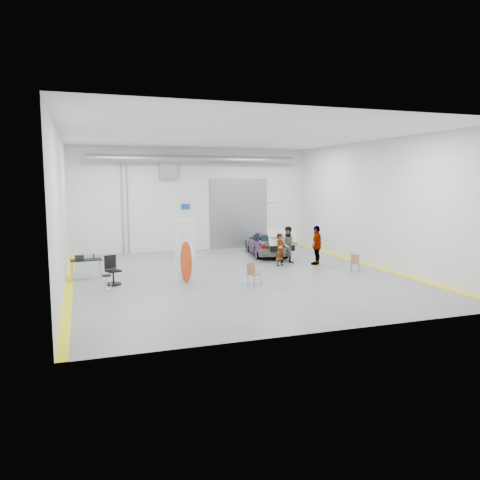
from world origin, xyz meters
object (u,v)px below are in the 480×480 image
object	(u,v)px
surfboard_display	(186,256)
person_a	(280,250)
person_c	(317,245)
work_table	(84,260)
office_chair	(113,272)
person_b	(289,245)
shop_stool	(107,284)
sedan_car	(267,243)
folding_chair_near	(254,278)
folding_chair_far	(355,267)

from	to	relation	value
surfboard_display	person_a	bearing A→B (deg)	26.81
person_c	work_table	world-z (taller)	person_c
person_c	office_chair	bearing A→B (deg)	-35.24
person_b	work_table	bearing A→B (deg)	-162.83
shop_stool	office_chair	size ratio (longest dim) A/B	0.60
work_table	person_b	bearing A→B (deg)	2.58
sedan_car	person_a	size ratio (longest dim) A/B	2.86
person_b	person_c	xyz separation A→B (m)	(1.11, -0.80, 0.04)
person_c	office_chair	xyz separation A→B (m)	(-9.75, -1.34, -0.46)
folding_chair_near	shop_stool	distance (m)	5.61
sedan_car	surfboard_display	world-z (taller)	surfboard_display
person_b	folding_chair_far	bearing A→B (deg)	-43.27
shop_stool	person_b	bearing A→B (deg)	21.80
person_a	shop_stool	xyz separation A→B (m)	(-8.27, -3.09, -0.44)
person_b	sedan_car	bearing A→B (deg)	106.38
folding_chair_near	office_chair	bearing A→B (deg)	137.50
person_b	folding_chair_far	xyz separation A→B (m)	(1.89, -3.01, -0.68)
person_c	work_table	xyz separation A→B (m)	(-10.81, 0.37, -0.18)
person_a	folding_chair_far	xyz separation A→B (m)	(2.58, -2.52, -0.54)
person_b	work_table	size ratio (longest dim) A/B	1.41
folding_chair_near	office_chair	distance (m)	5.60
sedan_car	surfboard_display	size ratio (longest dim) A/B	1.65
person_b	surfboard_display	bearing A→B (deg)	-140.09
person_a	folding_chair_far	size ratio (longest dim) A/B	2.02
person_a	person_c	bearing A→B (deg)	-38.30
person_a	office_chair	xyz separation A→B (m)	(-7.95, -1.66, -0.28)
person_c	office_chair	distance (m)	9.85
person_a	person_b	distance (m)	0.86
person_b	shop_stool	world-z (taller)	person_b
person_a	folding_chair_far	distance (m)	3.65
sedan_car	folding_chair_far	xyz separation A→B (m)	(1.98, -5.79, -0.41)
person_a	folding_chair_near	bearing A→B (deg)	-155.58
surfboard_display	folding_chair_near	size ratio (longest dim) A/B	3.17
person_b	folding_chair_near	bearing A→B (deg)	-115.28
sedan_car	person_a	distance (m)	3.33
person_c	work_table	distance (m)	10.82
folding_chair_near	surfboard_display	bearing A→B (deg)	129.32
shop_stool	office_chair	world-z (taller)	office_chair
sedan_car	folding_chair_near	distance (m)	7.57
folding_chair_far	shop_stool	xyz separation A→B (m)	(-10.85, -0.58, 0.10)
folding_chair_far	work_table	world-z (taller)	work_table
person_c	sedan_car	bearing A→B (deg)	-114.58
sedan_car	folding_chair_near	size ratio (longest dim) A/B	5.23
sedan_car	person_b	distance (m)	2.79
sedan_car	person_c	xyz separation A→B (m)	(1.20, -3.58, 0.31)
shop_stool	sedan_car	bearing A→B (deg)	35.64
office_chair	folding_chair_far	bearing A→B (deg)	-27.22
sedan_car	shop_stool	size ratio (longest dim) A/B	6.49
person_b	work_table	distance (m)	9.71
folding_chair_far	surfboard_display	bearing A→B (deg)	-154.76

